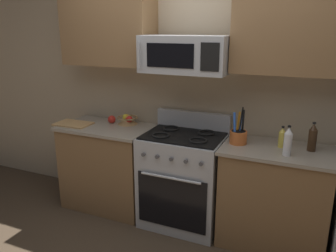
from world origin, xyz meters
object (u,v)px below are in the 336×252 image
Objects in this scene: utensil_crock at (238,136)px; bottle_soy at (313,138)px; apple_loose at (112,119)px; fruit_basket at (128,120)px; bottle_oil at (282,138)px; bottle_vinegar at (288,142)px; cutting_board at (73,124)px; range_oven at (183,179)px; microwave at (186,54)px.

bottle_soy is (0.60, 0.06, 0.04)m from utensil_crock.
bottle_soy is (1.98, -0.05, 0.07)m from apple_loose.
apple_loose is at bearing 178.43° from bottle_soy.
utensil_crock reaches higher than apple_loose.
fruit_basket is 1.18× the size of bottle_oil.
utensil_crock is at bearing -4.68° from apple_loose.
bottle_vinegar is at bearing -72.24° from bottle_oil.
cutting_board is 1.50× the size of bottle_soy.
bottle_oil is (0.36, 0.05, 0.02)m from utensil_crock.
bottle_vinegar is at bearing -7.88° from range_oven.
bottle_vinegar is 0.20m from bottle_oil.
bottle_vinegar reaches higher than apple_loose.
fruit_basket is at bearing 12.94° from apple_loose.
microwave is at bearing 90.02° from range_oven.
apple_loose is 1.98m from bottle_soy.
fruit_basket is 2.66× the size of apple_loose.
range_oven is at bearing -176.35° from bottle_oil.
apple_loose is (-0.87, 0.12, 0.48)m from range_oven.
apple_loose is 0.22× the size of cutting_board.
utensil_crock is 1.73m from cutting_board.
range_oven is at bearing -176.77° from bottle_soy.
fruit_basket is at bearing 167.37° from range_oven.
cutting_board is (-0.34, -0.21, -0.03)m from apple_loose.
apple_loose is (-1.38, 0.11, -0.03)m from utensil_crock.
fruit_basket is 1.81m from bottle_soy.
fruit_basket is 0.57m from cutting_board.
fruit_basket is 1.57m from bottle_oil.
bottle_soy reaches higher than fruit_basket.
fruit_basket is 0.59× the size of cutting_board.
bottle_soy is at bearing 47.08° from bottle_vinegar.
microwave is at bearing 170.61° from bottle_vinegar.
microwave is at bearing -178.07° from bottle_soy.
bottle_soy is 1.32× the size of bottle_oil.
cutting_board is 2.09m from bottle_oil.
range_oven is 1.29m from cutting_board.
range_oven is 1.19m from microwave.
utensil_crock is at bearing -2.39° from microwave.
cutting_board is at bearing -154.06° from fruit_basket.
range_oven is at bearing 172.12° from bottle_vinegar.
range_oven is 2.95× the size of cutting_board.
microwave is 0.86m from utensil_crock.
bottle_soy is (1.81, -0.09, 0.07)m from fruit_basket.
bottle_soy reaches higher than range_oven.
range_oven is 1.40× the size of microwave.
bottle_vinegar is at bearing -132.92° from bottle_soy.
microwave is at bearing -10.65° from fruit_basket.
utensil_crock is 1.54× the size of fruit_basket.
bottle_oil is at bearing 4.10° from cutting_board.
bottle_soy is at bearing -2.97° from fruit_basket.
fruit_basket is 0.18m from apple_loose.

